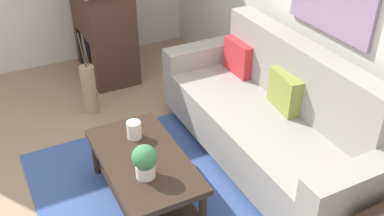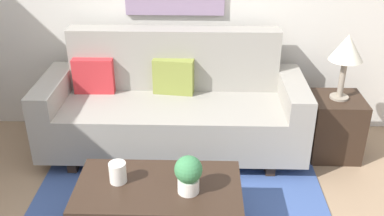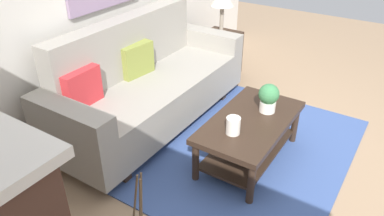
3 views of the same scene
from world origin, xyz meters
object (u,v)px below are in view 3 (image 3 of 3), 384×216
(tabletop_vase, at_px, (233,126))
(coffee_table, at_px, (250,130))
(couch, at_px, (148,85))
(throw_pillow_olive, at_px, (137,60))
(potted_plant_tabletop, at_px, (269,97))
(throw_pillow_crimson, at_px, (82,88))
(side_table, at_px, (220,54))

(tabletop_vase, bearing_deg, coffee_table, -7.30)
(coffee_table, height_order, tabletop_vase, tabletop_vase)
(couch, distance_m, throw_pillow_olive, 0.28)
(potted_plant_tabletop, bearing_deg, couch, 98.51)
(throw_pillow_crimson, bearing_deg, couch, -9.93)
(potted_plant_tabletop, distance_m, side_table, 1.74)
(throw_pillow_crimson, bearing_deg, potted_plant_tabletop, -55.98)
(couch, relative_size, tabletop_vase, 15.84)
(throw_pillow_olive, distance_m, side_table, 1.50)
(throw_pillow_crimson, relative_size, potted_plant_tabletop, 1.37)
(throw_pillow_crimson, distance_m, side_table, 2.20)
(coffee_table, distance_m, tabletop_vase, 0.33)
(couch, xyz_separation_m, tabletop_vase, (-0.29, -1.11, 0.07))
(throw_pillow_crimson, height_order, side_table, throw_pillow_crimson)
(couch, height_order, coffee_table, couch)
(throw_pillow_olive, distance_m, tabletop_vase, 1.28)
(throw_pillow_olive, relative_size, side_table, 0.64)
(throw_pillow_crimson, distance_m, tabletop_vase, 1.31)
(throw_pillow_crimson, distance_m, throw_pillow_olive, 0.72)
(throw_pillow_olive, bearing_deg, potted_plant_tabletop, -82.28)
(throw_pillow_olive, bearing_deg, couch, -90.00)
(potted_plant_tabletop, height_order, side_table, potted_plant_tabletop)
(couch, relative_size, throw_pillow_olive, 6.34)
(coffee_table, height_order, side_table, side_table)
(coffee_table, bearing_deg, couch, 88.87)
(couch, bearing_deg, side_table, -1.30)
(side_table, bearing_deg, couch, 178.70)
(throw_pillow_crimson, relative_size, coffee_table, 0.33)
(coffee_table, relative_size, potted_plant_tabletop, 4.20)
(couch, height_order, throw_pillow_olive, couch)
(throw_pillow_crimson, xyz_separation_m, coffee_table, (0.69, -1.27, -0.37))
(coffee_table, bearing_deg, throw_pillow_olive, 88.98)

